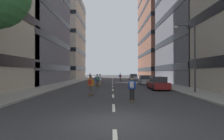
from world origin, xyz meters
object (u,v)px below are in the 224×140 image
object	(u,v)px
skater_3	(97,80)
skater_4	(131,87)
skater_0	(120,77)
parked_car_near	(132,77)
skater_2	(90,84)
skater_5	(99,79)
parked_car_mid	(144,80)
streetlamp_right	(190,51)
skater_1	(89,76)
parked_car_far	(157,84)

from	to	relation	value
skater_3	skater_4	distance (m)	11.93
skater_0	parked_car_near	bearing A→B (deg)	57.47
skater_2	skater_5	world-z (taller)	same
parked_car_mid	skater_3	xyz separation A→B (m)	(-7.43, -5.28, 0.32)
streetlamp_right	skater_0	size ratio (longest dim) A/B	3.65
skater_5	streetlamp_right	bearing A→B (deg)	-44.80
skater_4	skater_5	size ratio (longest dim) A/B	1.00
skater_1	parked_car_near	bearing A→B (deg)	14.27
skater_5	parked_car_near	bearing A→B (deg)	69.24
skater_0	skater_3	world-z (taller)	same
parked_car_near	skater_2	xyz separation A→B (m)	(-7.30, -29.84, 0.32)
parked_car_mid	skater_3	world-z (taller)	skater_3
parked_car_mid	skater_4	bearing A→B (deg)	-103.48
parked_car_near	parked_car_far	bearing A→B (deg)	-90.00
skater_1	skater_3	bearing A→B (deg)	-79.92
skater_1	skater_2	xyz separation A→B (m)	(3.43, -27.11, 0.00)
skater_4	skater_3	bearing A→B (deg)	106.69
skater_2	skater_5	distance (m)	10.79
streetlamp_right	parked_car_far	bearing A→B (deg)	118.21
parked_car_mid	skater_2	world-z (taller)	skater_2
parked_car_near	skater_2	bearing A→B (deg)	-103.75
streetlamp_right	skater_2	distance (m)	10.07
streetlamp_right	skater_1	world-z (taller)	streetlamp_right
parked_car_near	parked_car_far	world-z (taller)	same
streetlamp_right	parked_car_near	bearing A→B (deg)	94.35
skater_3	parked_car_mid	bearing A→B (deg)	35.42
streetlamp_right	skater_0	distance (m)	23.70
skater_0	parked_car_far	bearing A→B (deg)	-79.24
parked_car_mid	skater_4	size ratio (longest dim) A/B	2.47
parked_car_mid	skater_1	bearing A→B (deg)	128.92
skater_0	skater_1	bearing A→B (deg)	158.28
streetlamp_right	skater_3	size ratio (longest dim) A/B	3.65
parked_car_far	skater_1	xyz separation A→B (m)	(-10.73, 21.61, 0.32)
skater_0	skater_2	bearing A→B (deg)	-98.77
skater_3	skater_5	bearing A→B (deg)	84.73
streetlamp_right	parked_car_mid	bearing A→B (deg)	99.92
skater_0	skater_4	world-z (taller)	same
parked_car_far	skater_4	size ratio (longest dim) A/B	2.47
skater_0	skater_5	size ratio (longest dim) A/B	1.00
skater_1	skater_4	world-z (taller)	same
skater_2	skater_3	distance (m)	8.53
skater_4	parked_car_far	bearing A→B (deg)	64.47
parked_car_far	skater_0	size ratio (longest dim) A/B	2.47
skater_4	parked_car_near	bearing A→B (deg)	83.02
skater_1	skater_3	xyz separation A→B (m)	(3.30, -18.58, 0.00)
streetlamp_right	skater_4	xyz separation A→B (m)	(-6.17, -4.36, -3.12)
parked_car_mid	skater_5	world-z (taller)	skater_5
parked_car_far	skater_4	bearing A→B (deg)	-115.53
skater_3	skater_4	size ratio (longest dim) A/B	1.00
streetlamp_right	skater_2	world-z (taller)	streetlamp_right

